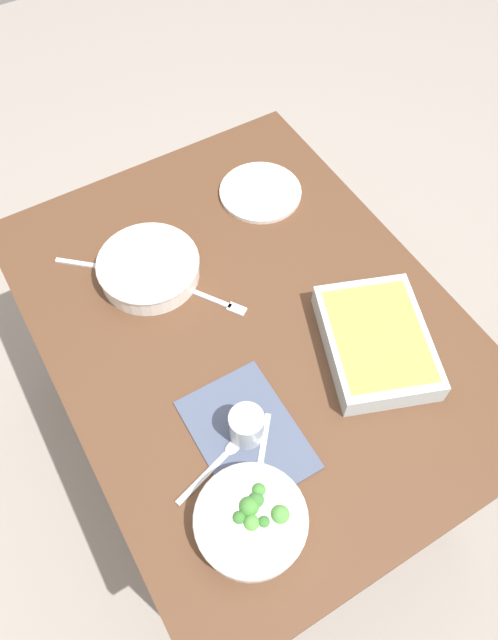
% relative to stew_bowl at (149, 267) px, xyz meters
% --- Properties ---
extents(ground_plane, '(6.00, 6.00, 0.00)m').
position_rel_stew_bowl_xyz_m(ground_plane, '(0.23, 0.14, -0.77)').
color(ground_plane, '#9E9389').
extents(dining_table, '(1.20, 0.90, 0.74)m').
position_rel_stew_bowl_xyz_m(dining_table, '(0.23, 0.14, -0.12)').
color(dining_table, brown).
rests_on(dining_table, ground_plane).
extents(placemat, '(0.28, 0.20, 0.00)m').
position_rel_stew_bowl_xyz_m(placemat, '(0.47, -0.01, -0.03)').
color(placemat, '#4C5670').
rests_on(placemat, dining_table).
extents(stew_bowl, '(0.25, 0.25, 0.06)m').
position_rel_stew_bowl_xyz_m(stew_bowl, '(0.00, 0.00, 0.00)').
color(stew_bowl, white).
rests_on(stew_bowl, dining_table).
extents(broccoli_bowl, '(0.21, 0.21, 0.07)m').
position_rel_stew_bowl_xyz_m(broccoli_bowl, '(0.63, -0.09, -0.00)').
color(broccoli_bowl, white).
rests_on(broccoli_bowl, dining_table).
extents(baking_dish, '(0.36, 0.31, 0.06)m').
position_rel_stew_bowl_xyz_m(baking_dish, '(0.44, 0.34, 0.00)').
color(baking_dish, silver).
rests_on(baking_dish, dining_table).
extents(drink_cup, '(0.07, 0.07, 0.08)m').
position_rel_stew_bowl_xyz_m(drink_cup, '(0.47, -0.01, 0.01)').
color(drink_cup, '#B2BCC6').
rests_on(drink_cup, dining_table).
extents(side_plate, '(0.22, 0.22, 0.01)m').
position_rel_stew_bowl_xyz_m(side_plate, '(-0.10, 0.37, -0.03)').
color(side_plate, silver).
rests_on(side_plate, dining_table).
extents(spoon_by_stew, '(0.13, 0.14, 0.01)m').
position_rel_stew_bowl_xyz_m(spoon_by_stew, '(-0.09, -0.10, -0.03)').
color(spoon_by_stew, silver).
rests_on(spoon_by_stew, dining_table).
extents(spoon_by_broccoli, '(0.15, 0.13, 0.01)m').
position_rel_stew_bowl_xyz_m(spoon_by_broccoli, '(0.55, -0.02, -0.03)').
color(spoon_by_broccoli, silver).
rests_on(spoon_by_broccoli, dining_table).
extents(spoon_spare, '(0.07, 0.17, 0.01)m').
position_rel_stew_bowl_xyz_m(spoon_spare, '(0.50, -0.09, -0.03)').
color(spoon_spare, silver).
rests_on(spoon_spare, dining_table).
extents(fork_on_table, '(0.16, 0.11, 0.01)m').
position_rel_stew_bowl_xyz_m(fork_on_table, '(0.15, 0.10, -0.03)').
color(fork_on_table, silver).
rests_on(fork_on_table, dining_table).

